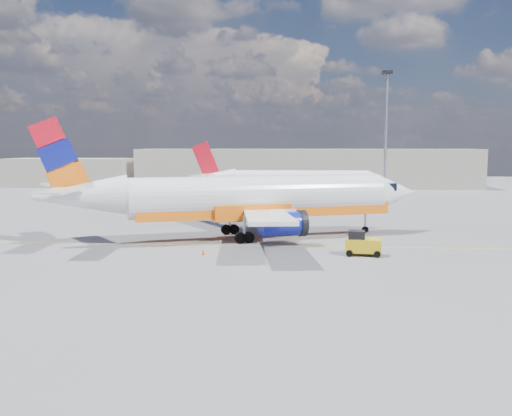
# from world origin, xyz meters

# --- Properties ---
(ground) EXTENTS (240.00, 240.00, 0.00)m
(ground) POSITION_xyz_m (0.00, 0.00, 0.00)
(ground) COLOR #5C5C60
(ground) RESTS_ON ground
(taxi_line) EXTENTS (70.00, 0.15, 0.01)m
(taxi_line) POSITION_xyz_m (0.00, 3.00, 0.01)
(taxi_line) COLOR yellow
(taxi_line) RESTS_ON ground
(terminal_main) EXTENTS (70.00, 14.00, 8.00)m
(terminal_main) POSITION_xyz_m (5.00, 75.00, 4.00)
(terminal_main) COLOR #AFA796
(terminal_main) RESTS_ON ground
(terminal_annex) EXTENTS (26.00, 10.00, 6.00)m
(terminal_annex) POSITION_xyz_m (-45.00, 72.00, 3.00)
(terminal_annex) COLOR #AFA796
(terminal_annex) RESTS_ON ground
(main_jet) EXTENTS (36.70, 27.76, 11.21)m
(main_jet) POSITION_xyz_m (-0.98, 7.01, 3.74)
(main_jet) COLOR white
(main_jet) RESTS_ON ground
(second_jet) EXTENTS (30.94, 24.49, 9.38)m
(second_jet) POSITION_xyz_m (3.02, 42.41, 3.13)
(second_jet) COLOR white
(second_jet) RESTS_ON ground
(gse_tug) EXTENTS (2.91, 1.98, 1.97)m
(gse_tug) POSITION_xyz_m (8.87, -0.79, 0.93)
(gse_tug) COLOR black
(gse_tug) RESTS_ON ground
(traffic_cone) EXTENTS (0.35, 0.35, 0.49)m
(traffic_cone) POSITION_xyz_m (-3.66, -1.90, 0.24)
(traffic_cone) COLOR white
(traffic_cone) RESTS_ON ground
(floodlight_mast) EXTENTS (1.44, 1.44, 19.70)m
(floodlight_mast) POSITION_xyz_m (16.59, 41.47, 11.81)
(floodlight_mast) COLOR #96969E
(floodlight_mast) RESTS_ON ground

